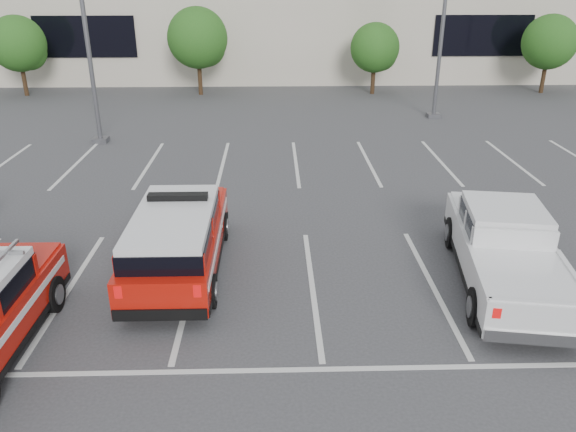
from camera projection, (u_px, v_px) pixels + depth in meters
name	position (u px, v px, depth m)	size (l,w,h in m)	color
ground	(312.00, 287.00, 12.52)	(120.00, 120.00, 0.00)	#3A3A3C
stall_markings	(302.00, 209.00, 16.65)	(23.00, 15.00, 0.01)	silver
convention_building	(286.00, 0.00, 39.90)	(60.00, 16.99, 13.20)	beige
tree_left	(20.00, 46.00, 31.28)	(3.07, 3.07, 4.42)	#3F2B19
tree_mid_left	(199.00, 40.00, 31.43)	(3.37, 3.37, 4.85)	#3F2B19
tree_mid_right	(376.00, 49.00, 31.89)	(2.77, 2.77, 3.99)	#3F2B19
tree_right	(550.00, 44.00, 32.04)	(3.07, 3.07, 4.42)	#3F2B19
light_pole_left	(83.00, 10.00, 21.28)	(0.90, 0.60, 10.24)	#59595E
light_pole_mid	(445.00, 4.00, 25.33)	(0.90, 0.60, 10.24)	#59595E
fire_chief_suv	(178.00, 244.00, 12.88)	(1.86, 5.10, 1.80)	#B41208
white_pickup	(504.00, 256.00, 12.46)	(2.72, 5.69, 1.68)	silver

